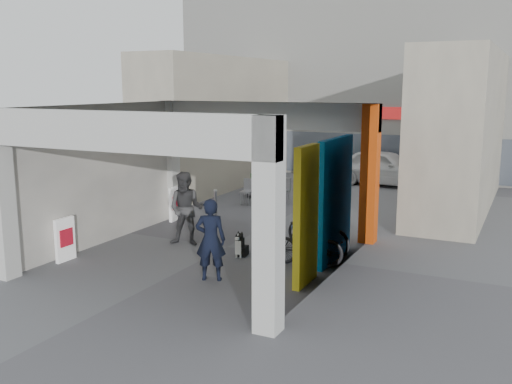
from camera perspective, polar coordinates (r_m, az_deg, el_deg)
The scene contains 21 objects.
ground at distance 14.19m, azimuth -2.94°, elevation -5.51°, with size 90.00×90.00×0.00m, color #5A5A5F.
arcade_canopy at distance 12.76m, azimuth -2.72°, elevation 3.23°, with size 6.40×6.45×6.40m.
far_building at distance 26.73m, azimuth 11.98°, elevation 10.51°, with size 18.00×4.08×8.00m.
plaza_bldg_left at distance 22.42m, azimuth -3.74°, elevation 6.92°, with size 2.00×9.00×5.00m, color #BDB39C.
plaza_bldg_right at distance 19.57m, azimuth 19.89°, elevation 5.78°, with size 2.00×9.00×5.00m, color #BDB39C.
bollard_left at distance 16.92m, azimuth -4.06°, elevation -1.32°, with size 0.09×0.09×0.89m, color gray.
bollard_center at distance 16.35m, azimuth 0.96°, elevation -1.73°, with size 0.09×0.09×0.88m, color gray.
bollard_right at distance 15.54m, azimuth 6.18°, elevation -2.40°, with size 0.09×0.09×0.91m, color gray.
advert_board_near at distance 13.67m, azimuth -18.55°, elevation -4.50°, with size 0.11×0.55×1.00m.
advert_board_far at distance 16.96m, azimuth -8.13°, elevation -1.17°, with size 0.15×0.56×1.00m.
cafe_set at distance 19.29m, azimuth 0.89°, elevation -0.24°, with size 1.42×1.15×0.86m.
produce_stand at distance 20.22m, azimuth 0.84°, elevation 0.35°, with size 1.27×0.69×0.84m.
crate_stack at distance 21.02m, azimuth 7.90°, elevation 0.50°, with size 0.47×0.37×0.56m.
border_collie at distance 13.34m, azimuth -1.53°, elevation -5.45°, with size 0.23×0.45×0.62m.
man_with_dog at distance 11.66m, azimuth -4.56°, elevation -4.78°, with size 0.62×0.41×1.70m, color black.
man_back_turned at distance 14.26m, azimuth -6.99°, elevation -1.67°, with size 0.90×0.70×1.84m, color #414144.
man_elderly at distance 13.74m, azimuth 5.15°, elevation -2.61°, with size 0.79×0.51×1.61m, color #516B9E.
man_crates at distance 20.03m, azimuth 6.63°, elevation 1.57°, with size 0.95×0.40×1.63m, color black.
bicycle_front at distance 13.77m, azimuth 6.23°, elevation -3.88°, with size 0.67×1.92×1.01m, color black.
bicycle_rear at distance 12.65m, azimuth 5.03°, elevation -5.22°, with size 0.47×1.65×0.99m, color black.
white_van at distance 23.32m, azimuth 12.68°, elevation 2.41°, with size 1.68×4.18×1.42m, color white.
Camera 1 is at (6.66, -11.89, 3.94)m, focal length 40.00 mm.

